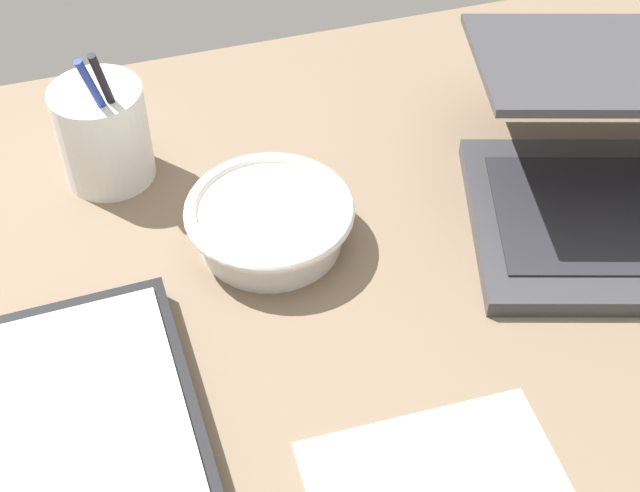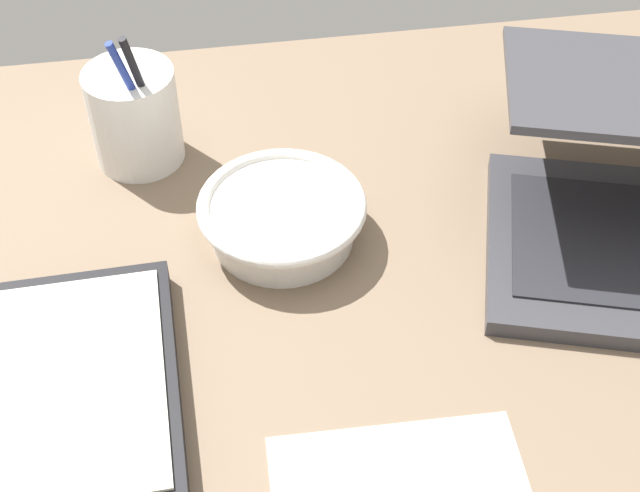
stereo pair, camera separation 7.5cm
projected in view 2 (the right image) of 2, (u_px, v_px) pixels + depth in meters
The scene contains 3 objects.
desk_top at pixel (354, 373), 75.54cm from camera, with size 140.00×100.00×2.00cm, color #75604C.
bowl at pixel (282, 216), 83.72cm from camera, with size 15.94×15.94×4.72cm.
pen_cup at pixel (135, 116), 90.32cm from camera, with size 9.12×9.12×16.22cm.
Camera 2 is at (-10.09, -44.26, 62.40)cm, focal length 50.00 mm.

